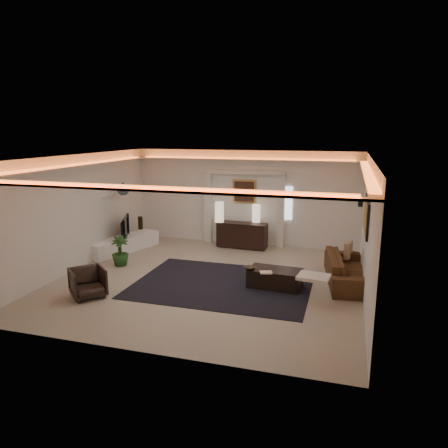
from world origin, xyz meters
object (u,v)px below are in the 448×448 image
(console, at_px, (242,235))
(sofa, at_px, (347,269))
(armchair, at_px, (88,283))
(coffee_table, at_px, (275,278))

(console, distance_m, sofa, 3.81)
(console, bearing_deg, armchair, -112.29)
(sofa, bearing_deg, coffee_table, 108.33)
(armchair, bearing_deg, coffee_table, -23.45)
(coffee_table, distance_m, armchair, 4.10)
(coffee_table, relative_size, armchair, 1.68)
(sofa, height_order, armchair, sofa)
(sofa, xyz_separation_m, armchair, (-5.29, -2.46, -0.01))
(coffee_table, bearing_deg, console, 121.19)
(coffee_table, bearing_deg, armchair, -151.25)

